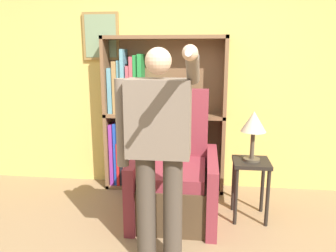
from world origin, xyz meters
TOP-DOWN VIEW (x-y plane):
  - wall_back at (-0.01, 2.03)m, footprint 8.00×0.11m
  - bookcase at (-0.33, 1.87)m, footprint 1.43×0.28m
  - armchair at (0.06, 1.22)m, footprint 0.84×0.93m
  - person_standing at (0.01, 0.38)m, footprint 0.62×0.78m
  - side_table at (0.81, 1.21)m, footprint 0.35×0.35m
  - table_lamp at (0.81, 1.21)m, footprint 0.24×0.24m

SIDE VIEW (x-z plane):
  - armchair at x=0.06m, z-range -0.25..1.01m
  - side_table at x=0.81m, z-range 0.17..0.77m
  - bookcase at x=-0.33m, z-range -0.03..1.80m
  - person_standing at x=0.01m, z-range 0.13..1.82m
  - table_lamp at x=0.81m, z-range 0.73..1.22m
  - wall_back at x=-0.01m, z-range 0.00..2.80m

